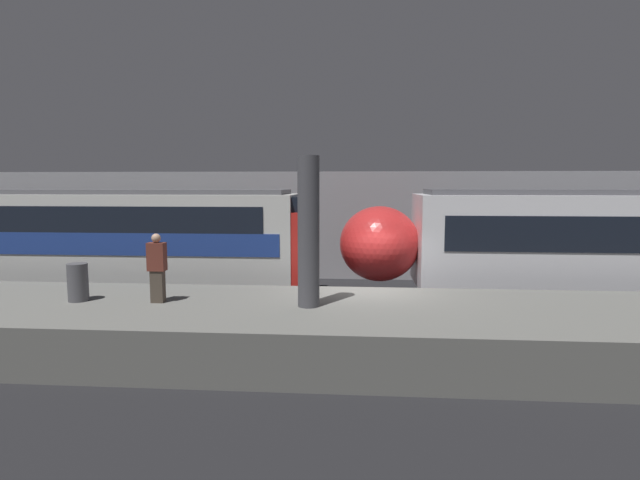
% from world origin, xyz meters
% --- Properties ---
extents(ground_plane, '(120.00, 120.00, 0.00)m').
position_xyz_m(ground_plane, '(0.00, 0.00, 0.00)').
color(ground_plane, black).
extents(platform, '(40.00, 4.18, 1.06)m').
position_xyz_m(platform, '(0.00, -2.09, 0.53)').
color(platform, slate).
rests_on(platform, ground).
extents(station_rear_barrier, '(50.00, 0.15, 4.15)m').
position_xyz_m(station_rear_barrier, '(0.00, 6.64, 2.08)').
color(station_rear_barrier, '#939399').
rests_on(station_rear_barrier, ground).
extents(support_pillar_near, '(0.46, 0.46, 3.20)m').
position_xyz_m(support_pillar_near, '(-1.18, -2.10, 2.66)').
color(support_pillar_near, '#47474C').
rests_on(support_pillar_near, platform).
extents(train_boxy, '(15.70, 2.89, 3.50)m').
position_xyz_m(train_boxy, '(-9.58, 2.63, 1.80)').
color(train_boxy, black).
rests_on(train_boxy, ground).
extents(person_waiting, '(0.38, 0.24, 1.53)m').
position_xyz_m(person_waiting, '(-4.54, -2.02, 1.86)').
color(person_waiting, '#473D33').
rests_on(person_waiting, platform).
extents(trash_bin, '(0.44, 0.44, 0.85)m').
position_xyz_m(trash_bin, '(-6.38, -2.03, 1.48)').
color(trash_bin, '#4C4C51').
rests_on(trash_bin, platform).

